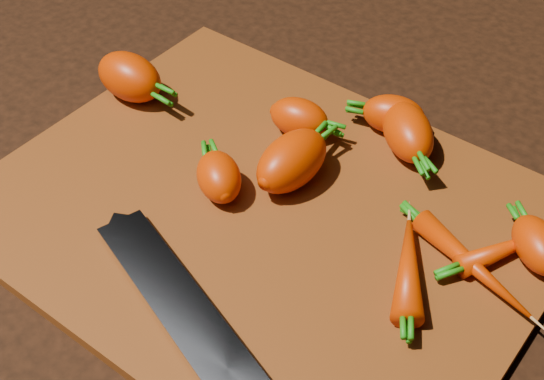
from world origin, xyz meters
The scene contains 13 objects.
ground centered at (0.00, 0.00, -0.01)m, with size 2.00×2.00×0.01m, color black.
cutting_board centered at (0.00, 0.00, 0.01)m, with size 0.50×0.40×0.01m, color #79350D.
carrot_0 centered at (-0.22, 0.05, 0.04)m, with size 0.08×0.05×0.05m, color #DB3300.
carrot_1 centered at (-0.05, -0.01, 0.03)m, with size 0.06×0.04×0.04m, color #DB3300.
carrot_2 centered at (0.06, 0.15, 0.03)m, with size 0.08×0.05×0.05m, color #DB3300.
carrot_3 centered at (0.00, 0.05, 0.04)m, with size 0.09×0.05×0.05m, color #DB3300.
carrot_4 centered at (0.03, 0.17, 0.03)m, with size 0.06×0.04×0.04m, color #DB3300.
carrot_5 centered at (-0.04, 0.11, 0.03)m, with size 0.06×0.04×0.04m, color #DB3300.
carrot_6 centered at (0.22, 0.09, 0.03)m, with size 0.06×0.04×0.04m, color #DB3300.
carrot_7 centered at (0.20, 0.08, 0.02)m, with size 0.10×0.02×0.02m, color #DB3300.
carrot_8 centered at (0.18, 0.05, 0.02)m, with size 0.13×0.02×0.02m, color #DB3300.
carrot_9 centered at (0.14, 0.01, 0.03)m, with size 0.11×0.03×0.03m, color #DB3300.
knife centered at (0.04, -0.14, 0.02)m, with size 0.37×0.15×0.02m.
Camera 1 is at (0.30, -0.38, 0.51)m, focal length 50.00 mm.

